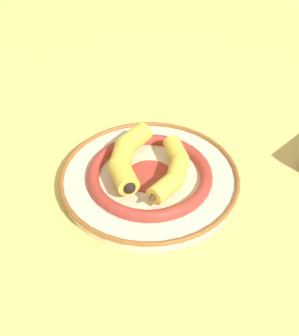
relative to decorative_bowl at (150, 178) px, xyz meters
name	(u,v)px	position (x,y,z in m)	size (l,w,h in m)	color
ground_plane	(142,188)	(0.01, 0.01, -0.02)	(2.80, 2.80, 0.00)	#E5CC6B
decorative_bowl	(150,178)	(0.00, 0.00, 0.00)	(0.32, 0.32, 0.03)	beige
banana_a	(127,155)	(0.04, 0.01, 0.04)	(0.10, 0.17, 0.04)	yellow
banana_b	(173,170)	(-0.04, -0.01, 0.03)	(0.09, 0.16, 0.03)	yellow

